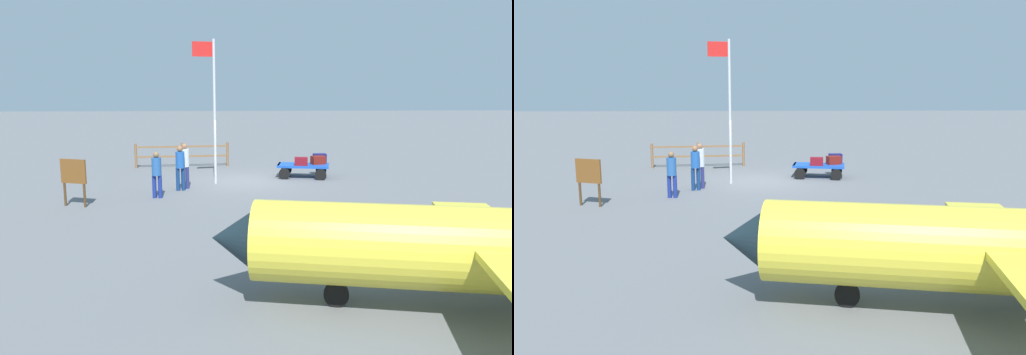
# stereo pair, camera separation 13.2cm
# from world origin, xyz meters

# --- Properties ---
(ground_plane) EXTENTS (120.00, 120.00, 0.00)m
(ground_plane) POSITION_xyz_m (0.00, 0.00, 0.00)
(ground_plane) COLOR slate
(luggage_cart) EXTENTS (2.30, 1.56, 0.56)m
(luggage_cart) POSITION_xyz_m (-2.42, -0.73, 0.42)
(luggage_cart) COLOR blue
(luggage_cart) RESTS_ON ground
(suitcase_navy) EXTENTS (0.56, 0.39, 0.34)m
(suitcase_navy) POSITION_xyz_m (-2.32, -0.45, 0.73)
(suitcase_navy) COLOR maroon
(suitcase_navy) RESTS_ON luggage_cart
(suitcase_tan) EXTENTS (0.64, 0.51, 0.34)m
(suitcase_tan) POSITION_xyz_m (-3.08, -0.76, 0.73)
(suitcase_tan) COLOR maroon
(suitcase_tan) RESTS_ON luggage_cart
(suitcase_maroon) EXTENTS (0.56, 0.37, 0.39)m
(suitcase_maroon) POSITION_xyz_m (-3.21, -1.15, 0.75)
(suitcase_maroon) COLOR navy
(suitcase_maroon) RESTS_ON luggage_cart
(worker_lead) EXTENTS (0.39, 0.39, 1.66)m
(worker_lead) POSITION_xyz_m (2.45, 1.75, 0.96)
(worker_lead) COLOR navy
(worker_lead) RESTS_ON ground
(worker_trailing) EXTENTS (0.36, 0.36, 1.61)m
(worker_trailing) POSITION_xyz_m (3.13, 2.99, 0.92)
(worker_trailing) COLOR navy
(worker_trailing) RESTS_ON ground
(worker_supervisor) EXTENTS (0.46, 0.46, 1.70)m
(worker_supervisor) POSITION_xyz_m (2.32, 1.35, 0.98)
(worker_supervisor) COLOR navy
(worker_supervisor) RESTS_ON ground
(airplane_near) EXTENTS (8.93, 5.36, 3.05)m
(airplane_near) POSITION_xyz_m (-3.50, 12.28, 1.16)
(airplane_near) COLOR yellow
(airplane_near) RESTS_ON ground
(flagpole) EXTENTS (0.86, 0.18, 5.56)m
(flagpole) POSITION_xyz_m (1.29, 0.49, 3.23)
(flagpole) COLOR silver
(flagpole) RESTS_ON ground
(signboard) EXTENTS (0.88, 0.35, 1.53)m
(signboard) POSITION_xyz_m (5.58, 4.11, 1.00)
(signboard) COLOR #4C3319
(signboard) RESTS_ON ground
(wooden_fence) EXTENTS (4.42, 0.53, 1.16)m
(wooden_fence) POSITION_xyz_m (2.92, -3.74, 0.67)
(wooden_fence) COLOR brown
(wooden_fence) RESTS_ON ground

